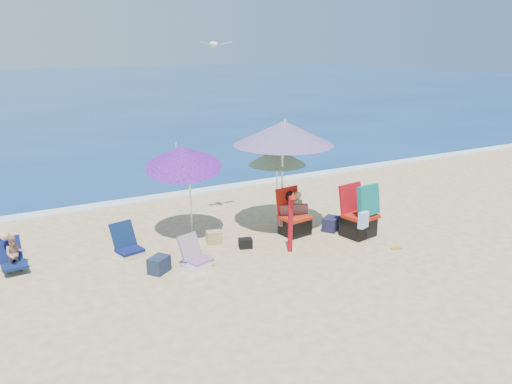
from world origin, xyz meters
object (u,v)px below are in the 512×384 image
person_center (295,213)px  umbrella_striped (277,156)px  furled_umbrella (291,219)px  camp_chair_left (294,221)px  umbrella_turquoise (284,133)px  camp_chair_right (360,218)px  seagull (214,44)px  chair_rainbow (195,261)px  umbrella_blue (183,157)px  chair_navy (128,248)px  person_left (13,253)px

person_center → umbrella_striped: bearing=86.8°
furled_umbrella → camp_chair_left: (0.60, 0.80, -0.39)m
camp_chair_left → person_center: bearing=52.2°
umbrella_turquoise → camp_chair_left: bearing=-76.8°
furled_umbrella → camp_chair_right: bearing=-0.1°
seagull → umbrella_turquoise: bearing=-38.2°
umbrella_turquoise → seagull: size_ratio=3.73×
camp_chair_right → furled_umbrella: bearing=179.9°
umbrella_turquoise → chair_rainbow: size_ratio=3.96×
umbrella_blue → umbrella_turquoise: bearing=-16.9°
camp_chair_right → umbrella_blue: bearing=151.8°
seagull → chair_navy: bearing=-162.0°
camp_chair_left → person_center: (0.08, 0.10, 0.15)m
person_left → seagull: seagull is taller
person_left → camp_chair_right: bearing=-13.9°
person_center → camp_chair_left: bearing=-127.8°
chair_navy → camp_chair_right: (4.69, -1.34, 0.25)m
seagull → person_left: bearing=-174.5°
chair_navy → chair_rainbow: size_ratio=0.99×
chair_rainbow → person_left: bearing=153.2°
camp_chair_right → person_center: (-1.09, 0.90, 0.03)m
chair_navy → seagull: seagull is taller
chair_navy → chair_rainbow: 1.49m
umbrella_blue → chair_navy: 2.17m
umbrella_blue → camp_chair_right: (3.30, -1.77, -1.36)m
umbrella_striped → person_center: bearing=-93.2°
camp_chair_left → person_center: 0.20m
umbrella_turquoise → chair_navy: bearing=176.9°
umbrella_blue → seagull: 2.43m
person_center → seagull: (-1.33, 1.17, 3.57)m
umbrella_striped → furled_umbrella: size_ratio=1.40×
camp_chair_left → umbrella_turquoise: bearing=103.2°
umbrella_turquoise → furled_umbrella: 1.96m
camp_chair_right → seagull: (-2.42, 2.07, 3.60)m
chair_navy → camp_chair_right: camp_chair_right is taller
chair_rainbow → furled_umbrella: bearing=-4.8°
umbrella_turquoise → camp_chair_right: 2.46m
chair_navy → seagull: (2.27, 0.74, 3.85)m
chair_navy → furled_umbrella: bearing=-24.5°
umbrella_blue → person_center: bearing=-21.5°
umbrella_blue → chair_navy: bearing=-162.5°
chair_navy → chair_rainbow: bearing=-51.4°
chair_navy → person_center: size_ratio=0.73×
chair_navy → umbrella_turquoise: bearing=-3.1°
umbrella_striped → seagull: (-1.38, 0.34, 2.47)m
person_center → chair_navy: bearing=173.1°
umbrella_blue → seagull: (0.88, 0.30, 2.24)m
chair_navy → person_left: (-2.01, 0.32, 0.18)m
chair_rainbow → camp_chair_right: bearing=-2.6°
umbrella_turquoise → furled_umbrella: size_ratio=2.16×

